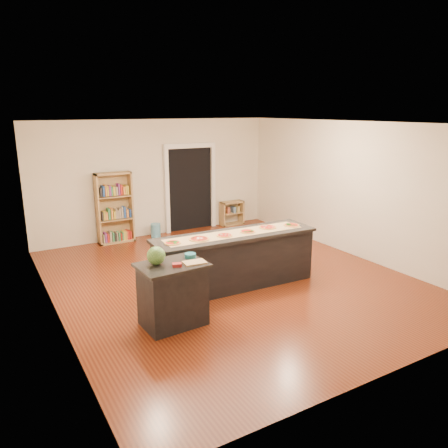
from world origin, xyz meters
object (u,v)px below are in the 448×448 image
kitchen_island (235,260)px  watermelon (156,256)px  waste_bin (156,231)px  low_shelf (232,213)px  side_counter (173,294)px  bookshelf (115,208)px

kitchen_island → watermelon: size_ratio=11.16×
waste_bin → low_shelf: bearing=2.9°
side_counter → waste_bin: (1.42, 4.29, -0.30)m
low_shelf → bookshelf: bearing=-179.8°
kitchen_island → waste_bin: kitchen_island is taller
low_shelf → waste_bin: (-2.23, -0.11, -0.15)m
bookshelf → kitchen_island: bearing=-74.0°
bookshelf → watermelon: 4.37m
kitchen_island → bookshelf: bearing=107.8°
watermelon → low_shelf: bearing=48.4°
side_counter → low_shelf: size_ratio=1.47×
side_counter → waste_bin: bearing=68.3°
waste_bin → watermelon: (-1.61, -4.21, 0.89)m
side_counter → bookshelf: (0.48, 4.39, 0.35)m
kitchen_island → waste_bin: (-0.10, 3.52, -0.31)m
low_shelf → waste_bin: low_shelf is taller
low_shelf → side_counter: bearing=-129.6°
watermelon → waste_bin: bearing=69.0°
low_shelf → watermelon: (-3.84, -4.32, 0.74)m
side_counter → bookshelf: 4.43m
bookshelf → low_shelf: 3.20m
side_counter → watermelon: watermelon is taller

